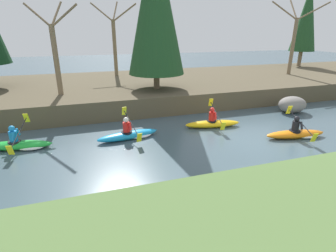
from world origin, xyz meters
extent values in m
plane|color=#425660|center=(0.00, 0.00, 0.00)|extent=(90.00, 90.00, 0.00)
cube|color=brown|center=(0.00, 9.61, 0.55)|extent=(44.00, 10.57, 1.10)
cylinder|color=brown|center=(-2.74, 6.67, 1.56)|extent=(0.36, 0.36, 0.92)
cone|color=#1E4723|center=(-2.74, 6.67, 5.91)|extent=(3.32, 3.32, 7.77)
cylinder|color=#7A664C|center=(13.62, 12.63, 1.83)|extent=(0.36, 0.36, 1.47)
cone|color=#1E4723|center=(13.62, 12.63, 5.62)|extent=(2.36, 2.36, 6.11)
cylinder|color=#7A664C|center=(-8.29, 6.76, 2.95)|extent=(0.28, 0.28, 3.69)
cylinder|color=#7A664C|center=(-8.92, 7.30, 5.23)|extent=(1.39, 1.19, 1.26)
cylinder|color=#7A664C|center=(-7.61, 6.20, 5.15)|extent=(1.46, 1.25, 1.11)
cylinder|color=#7A664C|center=(-8.02, 7.49, 5.30)|extent=(0.66, 1.57, 1.39)
cylinder|color=#7A664C|center=(-4.48, 12.38, 3.18)|extent=(0.28, 0.28, 4.16)
cylinder|color=#7A664C|center=(-5.19, 12.98, 5.76)|extent=(1.55, 1.33, 1.40)
cylinder|color=#7A664C|center=(-3.72, 11.74, 5.68)|extent=(1.63, 1.39, 1.24)
cylinder|color=#7A664C|center=(-4.18, 13.20, 5.84)|extent=(0.73, 1.75, 1.55)
cylinder|color=#7A664C|center=(9.05, 8.81, 3.24)|extent=(0.28, 0.28, 4.29)
cylinder|color=#7A664C|center=(8.31, 9.43, 5.92)|extent=(1.60, 1.37, 1.44)
cylinder|color=#7A664C|center=(9.83, 8.15, 5.83)|extent=(1.68, 1.43, 1.28)
cylinder|color=#7A664C|center=(9.36, 9.65, 6.00)|extent=(0.75, 1.80, 1.60)
ellipsoid|color=orange|center=(1.68, -0.27, 0.17)|extent=(2.76, 0.99, 0.34)
cone|color=orange|center=(2.91, -0.45, 0.19)|extent=(0.38, 0.25, 0.20)
cylinder|color=black|center=(1.63, -0.26, 0.31)|extent=(0.55, 0.55, 0.08)
cylinder|color=black|center=(1.63, -0.26, 0.56)|extent=(0.34, 0.34, 0.42)
sphere|color=black|center=(1.63, -0.26, 0.89)|extent=(0.26, 0.26, 0.23)
cylinder|color=black|center=(1.77, -0.04, 0.65)|extent=(0.12, 0.24, 0.35)
cylinder|color=black|center=(1.70, -0.51, 0.65)|extent=(0.12, 0.24, 0.35)
cylinder|color=black|center=(1.86, -0.30, 0.69)|extent=(0.32, 1.90, 0.65)
cube|color=yellow|center=(2.00, 0.65, 1.00)|extent=(0.22, 0.19, 0.41)
cube|color=yellow|center=(1.72, -1.24, 0.38)|extent=(0.22, 0.19, 0.41)
ellipsoid|color=white|center=(2.23, -0.35, 0.09)|extent=(1.19, 0.86, 0.18)
ellipsoid|color=yellow|center=(-1.19, 2.07, 0.17)|extent=(2.76, 1.00, 0.34)
cone|color=yellow|center=(0.03, 1.88, 0.19)|extent=(0.38, 0.25, 0.20)
cylinder|color=black|center=(-1.24, 2.07, 0.31)|extent=(0.55, 0.55, 0.08)
cylinder|color=red|center=(-1.24, 2.07, 0.56)|extent=(0.34, 0.34, 0.42)
sphere|color=red|center=(-1.24, 2.07, 0.89)|extent=(0.26, 0.26, 0.23)
cylinder|color=red|center=(-1.11, 2.30, 0.65)|extent=(0.12, 0.24, 0.35)
cylinder|color=red|center=(-1.18, 1.82, 0.65)|extent=(0.12, 0.24, 0.35)
cylinder|color=black|center=(-1.02, 2.04, 0.69)|extent=(0.32, 1.90, 0.65)
cube|color=yellow|center=(-0.87, 2.98, 1.00)|extent=(0.22, 0.19, 0.41)
cube|color=yellow|center=(-1.16, 1.10, 0.38)|extent=(0.22, 0.19, 0.41)
ellipsoid|color=#1993D6|center=(-5.39, 1.85, 0.17)|extent=(2.76, 1.01, 0.34)
cone|color=#1993D6|center=(-4.16, 2.04, 0.19)|extent=(0.38, 0.25, 0.20)
cylinder|color=black|center=(-5.44, 1.84, 0.31)|extent=(0.55, 0.55, 0.08)
cylinder|color=red|center=(-5.44, 1.84, 0.56)|extent=(0.34, 0.34, 0.42)
sphere|color=white|center=(-5.44, 1.84, 0.89)|extent=(0.26, 0.26, 0.23)
cylinder|color=red|center=(-5.38, 2.09, 0.65)|extent=(0.12, 0.24, 0.35)
cylinder|color=red|center=(-5.31, 1.62, 0.65)|extent=(0.12, 0.24, 0.35)
cylinder|color=black|center=(-5.21, 1.87, 0.69)|extent=(0.33, 1.90, 0.65)
cube|color=yellow|center=(-5.36, 2.81, 1.00)|extent=(0.22, 0.19, 0.41)
cube|color=yellow|center=(-5.07, 0.93, 0.38)|extent=(0.22, 0.19, 0.41)
ellipsoid|color=white|center=(-4.85, 1.93, 0.09)|extent=(1.19, 0.86, 0.18)
ellipsoid|color=green|center=(-9.81, 2.15, 0.17)|extent=(2.76, 1.06, 0.34)
cone|color=green|center=(-8.59, 1.93, 0.19)|extent=(0.38, 0.26, 0.20)
cylinder|color=black|center=(-9.86, 2.16, 0.31)|extent=(0.56, 0.56, 0.08)
cylinder|color=#1984CC|center=(-9.86, 2.16, 0.56)|extent=(0.35, 0.35, 0.42)
sphere|color=#1E89D1|center=(-9.86, 2.16, 0.89)|extent=(0.27, 0.27, 0.23)
cylinder|color=#1984CC|center=(-9.72, 2.38, 0.65)|extent=(0.13, 0.24, 0.35)
cylinder|color=#1984CC|center=(-9.80, 1.91, 0.65)|extent=(0.13, 0.24, 0.35)
cylinder|color=black|center=(-9.63, 2.12, 0.69)|extent=(0.37, 1.89, 0.65)
cube|color=yellow|center=(-9.47, 3.06, 1.00)|extent=(0.22, 0.19, 0.41)
cube|color=yellow|center=(-9.80, 1.18, 0.38)|extent=(0.22, 0.19, 0.41)
ellipsoid|color=white|center=(-9.27, 2.05, 0.09)|extent=(1.21, 0.88, 0.18)
ellipsoid|color=gray|center=(4.32, 2.93, 0.46)|extent=(1.64, 1.28, 0.93)
camera|label=1|loc=(-6.95, -8.79, 4.49)|focal=28.00mm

